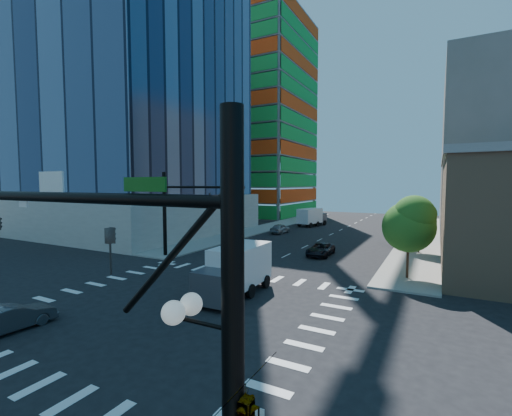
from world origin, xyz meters
The scene contains 16 objects.
ground centered at (0.00, 0.00, 0.00)m, with size 160.00×160.00×0.00m, color black.
road_markings centered at (0.00, 0.00, 0.01)m, with size 20.00×20.00×0.01m, color silver.
sidewalk_ne centered at (12.50, 40.00, 0.07)m, with size 5.00×60.00×0.15m, color gray.
sidewalk_nw centered at (-12.50, 40.00, 0.07)m, with size 5.00×60.00×0.15m, color gray.
office_tower centered at (-30.00, 25.00, 35.13)m, with size 30.00×30.00×71.00m.
construction_building centered at (-27.41, 61.93, 24.61)m, with size 25.16×34.50×70.60m.
signal_mast_se centered at (10.60, -11.50, 5.01)m, with size 10.51×2.48×9.00m.
signal_mast_nw centered at (-10.00, 11.50, 5.49)m, with size 10.20×0.40×9.00m.
tree_south centered at (12.63, 13.90, 4.69)m, with size 4.16×4.16×6.82m.
tree_north centered at (12.93, 25.90, 3.99)m, with size 3.54×3.52×5.78m.
car_nb_far centered at (3.32, 19.80, 0.69)m, with size 2.28×4.95×1.38m, color black.
car_sb_near centered at (-4.09, 14.74, 0.73)m, with size 2.04×5.01×1.45m, color white.
car_sb_mid centered at (-7.58, 33.39, 0.77)m, with size 1.82×4.51×1.54m, color gray.
car_sb_cross centered at (-5.44, -6.75, 0.70)m, with size 1.49×4.27×1.41m, color #444549.
box_truck_near centered at (2.08, 3.67, 1.51)m, with size 3.00×6.61×3.42m.
box_truck_far centered at (-6.15, 45.22, 1.46)m, with size 4.01×6.74×3.31m.
Camera 1 is at (14.52, -16.34, 7.85)m, focal length 24.00 mm.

